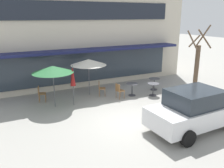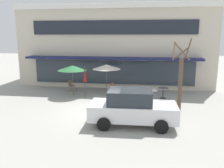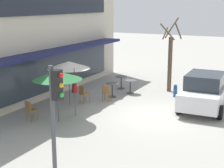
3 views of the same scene
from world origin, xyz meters
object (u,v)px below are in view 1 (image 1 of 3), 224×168
at_px(patio_umbrella_green_folded, 89,62).
at_px(cafe_chair_1, 119,90).
at_px(cafe_table_by_tree, 154,82).
at_px(fire_hydrant, 188,102).
at_px(cafe_table_streetside, 132,87).
at_px(cafe_chair_0, 101,87).
at_px(street_tree, 196,69).
at_px(parked_sedan, 195,110).
at_px(patio_umbrella_corner_open, 73,76).
at_px(patio_umbrella_cream_folded, 53,69).
at_px(cafe_table_near_wall, 153,87).
at_px(cafe_chair_2, 41,93).

relative_size(patio_umbrella_green_folded, cafe_chair_1, 2.47).
height_order(cafe_table_by_tree, cafe_chair_1, cafe_chair_1).
xyz_separation_m(cafe_table_by_tree, fire_hydrant, (-0.34, -3.40, -0.16)).
relative_size(cafe_table_streetside, cafe_chair_1, 0.85).
bearing_deg(cafe_chair_0, street_tree, -35.99).
bearing_deg(parked_sedan, fire_hydrant, 51.93).
bearing_deg(cafe_table_streetside, patio_umbrella_green_folded, 151.10).
bearing_deg(patio_umbrella_corner_open, fire_hydrant, -30.95).
bearing_deg(patio_umbrella_green_folded, patio_umbrella_cream_folded, -157.04).
bearing_deg(patio_umbrella_green_folded, parked_sedan, -69.39).
relative_size(cafe_table_near_wall, patio_umbrella_corner_open, 0.35).
bearing_deg(patio_umbrella_corner_open, patio_umbrella_cream_folded, 167.12).
bearing_deg(cafe_chair_1, street_tree, -31.95).
xyz_separation_m(patio_umbrella_green_folded, cafe_chair_0, (0.55, -0.47, -1.50)).
xyz_separation_m(cafe_chair_0, cafe_chair_2, (-3.39, 0.59, 0.00)).
distance_m(cafe_table_streetside, patio_umbrella_cream_folded, 4.83).
height_order(cafe_chair_0, street_tree, street_tree).
distance_m(cafe_table_streetside, cafe_chair_1, 0.96).
distance_m(cafe_table_by_tree, parked_sedan, 5.59).
xyz_separation_m(cafe_table_by_tree, cafe_chair_1, (-2.83, -0.49, 0.01)).
xyz_separation_m(patio_umbrella_corner_open, fire_hydrant, (5.15, -3.09, -1.27)).
relative_size(cafe_table_streetside, street_tree, 0.18).
height_order(cafe_table_streetside, patio_umbrella_corner_open, patio_umbrella_corner_open).
bearing_deg(cafe_chair_0, cafe_table_by_tree, -6.77).
height_order(patio_umbrella_green_folded, fire_hydrant, patio_umbrella_green_folded).
height_order(patio_umbrella_corner_open, fire_hydrant, patio_umbrella_corner_open).
relative_size(patio_umbrella_cream_folded, street_tree, 0.52).
distance_m(patio_umbrella_green_folded, street_tree, 6.06).
bearing_deg(street_tree, cafe_table_streetside, 137.96).
relative_size(cafe_table_near_wall, cafe_table_by_tree, 1.00).
xyz_separation_m(cafe_table_near_wall, cafe_chair_2, (-6.22, 1.94, 0.01)).
distance_m(patio_umbrella_cream_folded, cafe_chair_2, 1.93).
relative_size(patio_umbrella_cream_folded, cafe_chair_0, 2.47).
bearing_deg(parked_sedan, patio_umbrella_cream_folded, 131.86).
bearing_deg(cafe_table_by_tree, parked_sedan, -108.95).
xyz_separation_m(cafe_chair_1, fire_hydrant, (2.49, -2.92, -0.17)).
bearing_deg(street_tree, cafe_table_near_wall, 129.81).
distance_m(cafe_table_streetside, cafe_chair_2, 5.28).
xyz_separation_m(cafe_chair_2, parked_sedan, (5.16, -6.30, 0.35)).
relative_size(cafe_table_near_wall, cafe_chair_1, 0.85).
relative_size(cafe_table_by_tree, parked_sedan, 0.18).
distance_m(parked_sedan, street_tree, 3.74).
distance_m(cafe_chair_1, fire_hydrant, 3.84).
xyz_separation_m(cafe_chair_1, street_tree, (3.57, -2.22, 1.31)).
xyz_separation_m(patio_umbrella_green_folded, street_tree, (4.87, -3.60, -0.18)).
bearing_deg(fire_hydrant, street_tree, 32.69).
bearing_deg(patio_umbrella_corner_open, cafe_chair_2, 137.95).
distance_m(patio_umbrella_cream_folded, fire_hydrant, 7.15).
relative_size(patio_umbrella_green_folded, patio_umbrella_corner_open, 1.00).
bearing_deg(cafe_table_by_tree, cafe_chair_1, -170.27).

